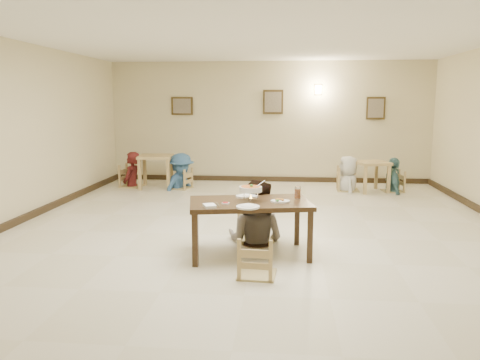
# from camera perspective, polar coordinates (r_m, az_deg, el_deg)

# --- Properties ---
(floor) EXTENTS (10.00, 10.00, 0.00)m
(floor) POSITION_cam_1_polar(r_m,az_deg,el_deg) (7.11, 2.04, -6.82)
(floor) COLOR beige
(floor) RESTS_ON ground
(ceiling) EXTENTS (10.00, 10.00, 0.00)m
(ceiling) POSITION_cam_1_polar(r_m,az_deg,el_deg) (6.90, 2.19, 17.83)
(ceiling) COLOR white
(ceiling) RESTS_ON wall_back
(wall_back) EXTENTS (10.00, 0.00, 10.00)m
(wall_back) POSITION_cam_1_polar(r_m,az_deg,el_deg) (11.84, 3.54, 7.05)
(wall_back) COLOR beige
(wall_back) RESTS_ON floor
(wall_front) EXTENTS (10.00, 0.00, 10.00)m
(wall_front) POSITION_cam_1_polar(r_m,az_deg,el_deg) (1.93, -6.72, -5.47)
(wall_front) COLOR beige
(wall_front) RESTS_ON floor
(baseboard_back) EXTENTS (8.00, 0.06, 0.12)m
(baseboard_back) POSITION_cam_1_polar(r_m,az_deg,el_deg) (11.95, 3.47, 0.13)
(baseboard_back) COLOR #302314
(baseboard_back) RESTS_ON floor
(baseboard_left) EXTENTS (0.06, 10.00, 0.12)m
(baseboard_left) POSITION_cam_1_polar(r_m,az_deg,el_deg) (8.33, -26.50, -4.99)
(baseboard_left) COLOR #302314
(baseboard_left) RESTS_ON floor
(picture_a) EXTENTS (0.55, 0.04, 0.45)m
(picture_a) POSITION_cam_1_polar(r_m,az_deg,el_deg) (12.06, -7.08, 8.94)
(picture_a) COLOR #3A2B13
(picture_a) RESTS_ON wall_back
(picture_b) EXTENTS (0.50, 0.04, 0.60)m
(picture_b) POSITION_cam_1_polar(r_m,az_deg,el_deg) (11.78, 4.05, 9.47)
(picture_b) COLOR #3A2B13
(picture_b) RESTS_ON wall_back
(picture_c) EXTENTS (0.45, 0.04, 0.55)m
(picture_c) POSITION_cam_1_polar(r_m,az_deg,el_deg) (11.98, 16.22, 8.40)
(picture_c) COLOR #3A2B13
(picture_c) RESTS_ON wall_back
(wall_sconce) EXTENTS (0.16, 0.05, 0.22)m
(wall_sconce) POSITION_cam_1_polar(r_m,az_deg,el_deg) (11.81, 9.51, 10.82)
(wall_sconce) COLOR #FFD88C
(wall_sconce) RESTS_ON wall_back
(main_table) EXTENTS (1.69, 1.15, 0.73)m
(main_table) POSITION_cam_1_polar(r_m,az_deg,el_deg) (6.09, 1.20, -3.34)
(main_table) COLOR #3A2716
(main_table) RESTS_ON floor
(chair_far) EXTENTS (0.50, 0.50, 1.07)m
(chair_far) POSITION_cam_1_polar(r_m,az_deg,el_deg) (6.82, 1.82, -2.93)
(chair_far) COLOR tan
(chair_far) RESTS_ON floor
(chair_near) EXTENTS (0.43, 0.43, 0.92)m
(chair_near) POSITION_cam_1_polar(r_m,az_deg,el_deg) (5.42, 2.09, -7.04)
(chair_near) COLOR tan
(chair_near) RESTS_ON floor
(main_diner) EXTENTS (1.04, 0.92, 1.81)m
(main_diner) POSITION_cam_1_polar(r_m,az_deg,el_deg) (6.64, 1.95, 0.00)
(main_diner) COLOR gray
(main_diner) RESTS_ON floor
(curry_warmer) EXTENTS (0.33, 0.29, 0.26)m
(curry_warmer) POSITION_cam_1_polar(r_m,az_deg,el_deg) (6.06, 1.32, -1.14)
(curry_warmer) COLOR silver
(curry_warmer) RESTS_ON main_table
(rice_plate_far) EXTENTS (0.30, 0.30, 0.07)m
(rice_plate_far) POSITION_cam_1_polar(r_m,az_deg,el_deg) (6.32, 0.81, -1.98)
(rice_plate_far) COLOR white
(rice_plate_far) RESTS_ON main_table
(rice_plate_near) EXTENTS (0.29, 0.29, 0.07)m
(rice_plate_near) POSITION_cam_1_polar(r_m,az_deg,el_deg) (5.69, 0.97, -3.26)
(rice_plate_near) COLOR white
(rice_plate_near) RESTS_ON main_table
(fried_plate) EXTENTS (0.25, 0.25, 0.05)m
(fried_plate) POSITION_cam_1_polar(r_m,az_deg,el_deg) (6.04, 4.91, -2.53)
(fried_plate) COLOR white
(fried_plate) RESTS_ON main_table
(chili_dish) EXTENTS (0.10, 0.10, 0.02)m
(chili_dish) POSITION_cam_1_polar(r_m,az_deg,el_deg) (5.91, -1.78, -2.84)
(chili_dish) COLOR white
(chili_dish) RESTS_ON main_table
(napkin_cutlery) EXTENTS (0.22, 0.29, 0.03)m
(napkin_cutlery) POSITION_cam_1_polar(r_m,az_deg,el_deg) (5.74, -3.69, -3.16)
(napkin_cutlery) COLOR white
(napkin_cutlery) RESTS_ON main_table
(drink_glass) EXTENTS (0.08, 0.08, 0.16)m
(drink_glass) POSITION_cam_1_polar(r_m,az_deg,el_deg) (6.28, 7.04, -1.56)
(drink_glass) COLOR white
(drink_glass) RESTS_ON main_table
(bg_table_left) EXTENTS (0.86, 0.86, 0.77)m
(bg_table_left) POSITION_cam_1_polar(r_m,az_deg,el_deg) (11.14, -10.23, 2.28)
(bg_table_left) COLOR tan
(bg_table_left) RESTS_ON floor
(bg_table_right) EXTENTS (0.86, 0.86, 0.68)m
(bg_table_right) POSITION_cam_1_polar(r_m,az_deg,el_deg) (10.91, 15.72, 1.49)
(bg_table_right) COLOR tan
(bg_table_right) RESTS_ON floor
(bg_chair_ll) EXTENTS (0.47, 0.47, 1.01)m
(bg_chair_ll) POSITION_cam_1_polar(r_m,az_deg,el_deg) (11.37, -13.11, 1.68)
(bg_chair_ll) COLOR tan
(bg_chair_ll) RESTS_ON floor
(bg_chair_lr) EXTENTS (0.42, 0.42, 0.90)m
(bg_chair_lr) POSITION_cam_1_polar(r_m,az_deg,el_deg) (10.94, -7.22, 1.27)
(bg_chair_lr) COLOR tan
(bg_chair_lr) RESTS_ON floor
(bg_chair_rl) EXTENTS (0.48, 0.48, 1.03)m
(bg_chair_rl) POSITION_cam_1_polar(r_m,az_deg,el_deg) (10.89, 13.08, 1.39)
(bg_chair_rl) COLOR tan
(bg_chair_rl) RESTS_ON floor
(bg_chair_rr) EXTENTS (0.43, 0.43, 0.91)m
(bg_chair_rr) POSITION_cam_1_polar(r_m,az_deg,el_deg) (11.04, 18.21, 0.95)
(bg_chair_rr) COLOR tan
(bg_chair_rr) RESTS_ON floor
(bg_diner_a) EXTENTS (0.47, 0.65, 1.68)m
(bg_diner_a) POSITION_cam_1_polar(r_m,az_deg,el_deg) (11.33, -13.17, 3.36)
(bg_diner_a) COLOR #501616
(bg_diner_a) RESTS_ON floor
(bg_diner_b) EXTENTS (1.04, 1.24, 1.66)m
(bg_diner_b) POSITION_cam_1_polar(r_m,az_deg,el_deg) (10.89, -7.26, 3.25)
(bg_diner_b) COLOR #365E86
(bg_diner_b) RESTS_ON floor
(bg_diner_c) EXTENTS (0.56, 0.81, 1.58)m
(bg_diner_c) POSITION_cam_1_polar(r_m,az_deg,el_deg) (10.86, 13.14, 2.86)
(bg_diner_c) COLOR silver
(bg_diner_c) RESTS_ON floor
(bg_diner_d) EXTENTS (0.41, 0.92, 1.55)m
(bg_diner_d) POSITION_cam_1_polar(r_m,az_deg,el_deg) (11.00, 18.30, 2.61)
(bg_diner_d) COLOR slate
(bg_diner_d) RESTS_ON floor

